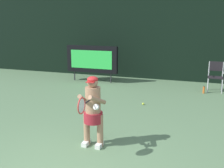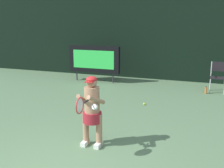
{
  "view_description": "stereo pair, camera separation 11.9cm",
  "coord_description": "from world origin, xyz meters",
  "px_view_note": "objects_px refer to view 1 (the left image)",
  "views": [
    {
      "loc": [
        2.08,
        -3.44,
        2.59
      ],
      "look_at": [
        -0.0,
        2.74,
        1.05
      ],
      "focal_mm": 44.53,
      "sensor_mm": 36.0,
      "label": 1
    },
    {
      "loc": [
        2.19,
        -3.4,
        2.59
      ],
      "look_at": [
        -0.0,
        2.74,
        1.05
      ],
      "focal_mm": 44.53,
      "sensor_mm": 36.0,
      "label": 2
    }
  ],
  "objects_px": {
    "umpire_chair": "(216,75)",
    "tennis_ball_loose": "(143,104)",
    "tennis_racket": "(82,105)",
    "scoreboard": "(92,59)",
    "tennis_player": "(93,109)",
    "water_bottle": "(204,90)"
  },
  "relations": [
    {
      "from": "umpire_chair",
      "to": "tennis_ball_loose",
      "type": "height_order",
      "value": "umpire_chair"
    },
    {
      "from": "tennis_ball_loose",
      "to": "tennis_racket",
      "type": "bearing_deg",
      "value": -95.05
    },
    {
      "from": "scoreboard",
      "to": "tennis_player",
      "type": "bearing_deg",
      "value": -67.2
    },
    {
      "from": "umpire_chair",
      "to": "tennis_ball_loose",
      "type": "bearing_deg",
      "value": -131.11
    },
    {
      "from": "water_bottle",
      "to": "tennis_player",
      "type": "distance_m",
      "value": 5.58
    },
    {
      "from": "tennis_player",
      "to": "tennis_racket",
      "type": "distance_m",
      "value": 0.68
    },
    {
      "from": "scoreboard",
      "to": "umpire_chair",
      "type": "bearing_deg",
      "value": -1.15
    },
    {
      "from": "umpire_chair",
      "to": "water_bottle",
      "type": "xyz_separation_m",
      "value": [
        -0.37,
        -0.39,
        -0.5
      ]
    },
    {
      "from": "tennis_racket",
      "to": "water_bottle",
      "type": "bearing_deg",
      "value": 87.24
    },
    {
      "from": "umpire_chair",
      "to": "scoreboard",
      "type": "bearing_deg",
      "value": 178.85
    },
    {
      "from": "water_bottle",
      "to": "tennis_player",
      "type": "bearing_deg",
      "value": -112.58
    },
    {
      "from": "scoreboard",
      "to": "water_bottle",
      "type": "xyz_separation_m",
      "value": [
        4.48,
        -0.49,
        -0.82
      ]
    },
    {
      "from": "umpire_chair",
      "to": "water_bottle",
      "type": "relative_size",
      "value": 4.08
    },
    {
      "from": "scoreboard",
      "to": "tennis_player",
      "type": "xyz_separation_m",
      "value": [
        2.36,
        -5.6,
        -0.14
      ]
    },
    {
      "from": "tennis_player",
      "to": "tennis_racket",
      "type": "bearing_deg",
      "value": -85.02
    },
    {
      "from": "umpire_chair",
      "to": "tennis_player",
      "type": "distance_m",
      "value": 6.05
    },
    {
      "from": "scoreboard",
      "to": "umpire_chair",
      "type": "relative_size",
      "value": 2.04
    },
    {
      "from": "tennis_player",
      "to": "tennis_ball_loose",
      "type": "bearing_deg",
      "value": 82.93
    },
    {
      "from": "umpire_chair",
      "to": "tennis_player",
      "type": "height_order",
      "value": "tennis_player"
    },
    {
      "from": "water_bottle",
      "to": "tennis_ball_loose",
      "type": "height_order",
      "value": "water_bottle"
    },
    {
      "from": "tennis_racket",
      "to": "tennis_player",
      "type": "bearing_deg",
      "value": 112.06
    },
    {
      "from": "water_bottle",
      "to": "scoreboard",
      "type": "bearing_deg",
      "value": 173.76
    }
  ]
}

